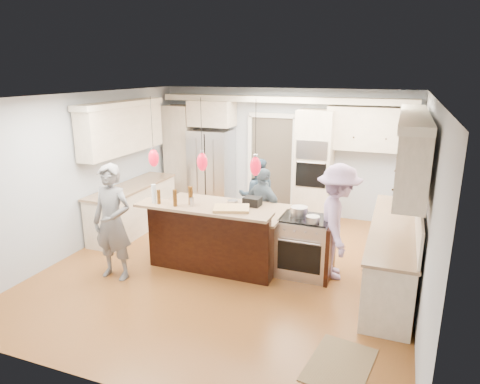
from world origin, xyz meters
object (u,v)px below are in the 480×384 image
Objects in this scene: island_range at (306,246)px; person_far_left at (257,196)px; kitchen_island at (220,234)px; person_bar_end at (113,222)px; refrigerator at (212,170)px.

person_far_left is at bearing 131.52° from island_range.
person_far_left is (0.12, 1.53, 0.25)m from kitchen_island.
kitchen_island is 1.70m from person_bar_end.
kitchen_island is 2.28× the size of island_range.
person_far_left is (-1.29, 1.45, 0.27)m from island_range.
person_far_left is (1.40, 2.58, -0.15)m from person_bar_end.
refrigerator reaches higher than person_bar_end.
refrigerator is 1.02× the size of person_bar_end.
island_range is 0.52× the size of person_bar_end.
kitchen_island is 1.44× the size of person_far_left.
island_range is at bearing 23.15° from person_bar_end.
person_bar_end is at bearing -157.13° from island_range.
refrigerator reaches higher than island_range.
kitchen_island is at bearing 39.94° from person_bar_end.
person_bar_end reaches higher than island_range.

